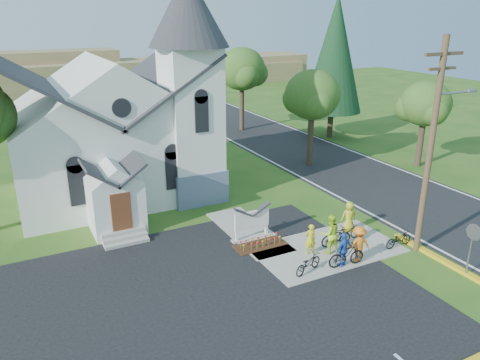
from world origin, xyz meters
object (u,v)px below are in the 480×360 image
church_sign (252,220)px  cyclist_0 (310,239)px  bike_0 (308,263)px  stop_sign (473,239)px  bike_1 (336,237)px  cyclist_3 (359,244)px  bike_4 (399,239)px  utility_pole (432,142)px  bike_2 (346,232)px  cyclist_1 (330,234)px  cyclist_2 (343,249)px  bike_3 (346,255)px  cyclist_4 (349,217)px

church_sign → cyclist_0: bearing=-58.3°
bike_0 → stop_sign: bearing=-137.0°
stop_sign → bike_1: bearing=125.4°
cyclist_3 → bike_4: cyclist_3 is taller
utility_pole → bike_0: 7.74m
stop_sign → bike_2: size_ratio=1.60×
church_sign → bike_4: (5.90, -4.10, -0.56)m
cyclist_1 → bike_2: size_ratio=1.26×
cyclist_2 → bike_3: (0.12, -0.09, -0.28)m
bike_3 → cyclist_4: cyclist_4 is taller
cyclist_2 → cyclist_3: (0.86, 0.01, 0.05)m
cyclist_4 → bike_4: bearing=132.8°
church_sign → cyclist_0: church_sign is taller
bike_3 → bike_2: bearing=-32.7°
bike_2 → cyclist_4: size_ratio=0.95×
stop_sign → bike_4: (-0.73, 3.30, -1.31)m
bike_0 → bike_2: bearing=-82.0°
church_sign → cyclist_2: 4.89m
cyclist_0 → cyclist_4: bearing=-148.9°
utility_pole → bike_3: size_ratio=5.56×
church_sign → cyclist_2: size_ratio=1.35×
bike_2 → cyclist_2: bearing=142.5°
bike_4 → bike_0: bearing=87.9°
utility_pole → cyclist_4: bearing=119.1°
cyclist_4 → bike_4: (1.05, -2.48, -0.40)m
bike_1 → cyclist_3: bearing=-177.1°
cyclist_0 → cyclist_1: 0.97m
utility_pole → bike_1: size_ratio=6.03×
cyclist_0 → cyclist_1: bearing=172.2°
cyclist_1 → cyclist_0: bearing=-10.7°
cyclist_4 → cyclist_1: bearing=51.2°
utility_pole → bike_1: bearing=148.1°
bike_0 → cyclist_4: 4.89m
bike_0 → cyclist_0: bearing=-55.8°
utility_pole → bike_0: size_ratio=6.06×
bike_2 → stop_sign: bearing=-148.5°
cyclist_1 → bike_3: cyclist_1 is taller
utility_pole → church_sign: bearing=144.4°
bike_0 → bike_3: bike_3 is taller
cyclist_1 → cyclist_2: bearing=89.3°
bike_2 → bike_3: bearing=145.8°
utility_pole → cyclist_1: utility_pole is taller
utility_pole → bike_2: 5.99m
cyclist_2 → bike_0: bearing=-22.1°
bike_2 → utility_pole: bearing=-128.9°
cyclist_2 → bike_3: size_ratio=0.91×
cyclist_0 → bike_1: bearing=-165.6°
church_sign → cyclist_1: bearing=-49.8°
stop_sign → church_sign: bearing=131.9°
bike_2 → cyclist_3: cyclist_3 is taller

